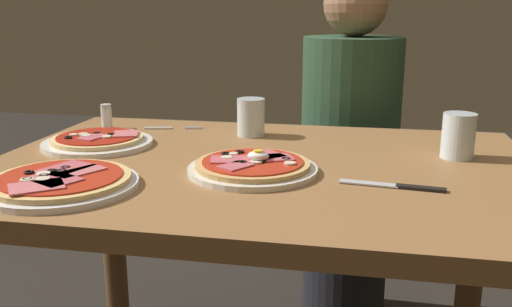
# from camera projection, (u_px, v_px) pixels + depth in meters

# --- Properties ---
(dining_table) EXTENTS (1.18, 0.82, 0.74)m
(dining_table) POSITION_uv_depth(u_px,v_px,m) (260.00, 214.00, 1.22)
(dining_table) COLOR olive
(dining_table) RESTS_ON ground
(pizza_foreground) EXTENTS (0.26, 0.26, 0.05)m
(pizza_foreground) POSITION_uv_depth(u_px,v_px,m) (252.00, 167.00, 1.12)
(pizza_foreground) COLOR silver
(pizza_foreground) RESTS_ON dining_table
(pizza_across_left) EXTENTS (0.28, 0.28, 0.03)m
(pizza_across_left) POSITION_uv_depth(u_px,v_px,m) (61.00, 182.00, 1.02)
(pizza_across_left) COLOR white
(pizza_across_left) RESTS_ON dining_table
(pizza_across_right) EXTENTS (0.26, 0.26, 0.03)m
(pizza_across_right) POSITION_uv_depth(u_px,v_px,m) (98.00, 141.00, 1.34)
(pizza_across_right) COLOR white
(pizza_across_right) RESTS_ON dining_table
(water_glass_near) EXTENTS (0.07, 0.07, 0.10)m
(water_glass_near) POSITION_uv_depth(u_px,v_px,m) (458.00, 139.00, 1.22)
(water_glass_near) COLOR silver
(water_glass_near) RESTS_ON dining_table
(water_glass_far) EXTENTS (0.07, 0.07, 0.10)m
(water_glass_far) POSITION_uv_depth(u_px,v_px,m) (251.00, 120.00, 1.43)
(water_glass_far) COLOR silver
(water_glass_far) RESTS_ON dining_table
(fork) EXTENTS (0.16, 0.05, 0.00)m
(fork) POSITION_uv_depth(u_px,v_px,m) (169.00, 128.00, 1.52)
(fork) COLOR silver
(fork) RESTS_ON dining_table
(knife) EXTENTS (0.20, 0.04, 0.01)m
(knife) POSITION_uv_depth(u_px,v_px,m) (399.00, 186.00, 1.02)
(knife) COLOR silver
(knife) RESTS_ON dining_table
(salt_shaker) EXTENTS (0.03, 0.03, 0.07)m
(salt_shaker) POSITION_uv_depth(u_px,v_px,m) (106.00, 116.00, 1.53)
(salt_shaker) COLOR white
(salt_shaker) RESTS_ON dining_table
(diner_person) EXTENTS (0.32, 0.32, 1.18)m
(diner_person) POSITION_uv_depth(u_px,v_px,m) (348.00, 165.00, 1.84)
(diner_person) COLOR black
(diner_person) RESTS_ON ground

